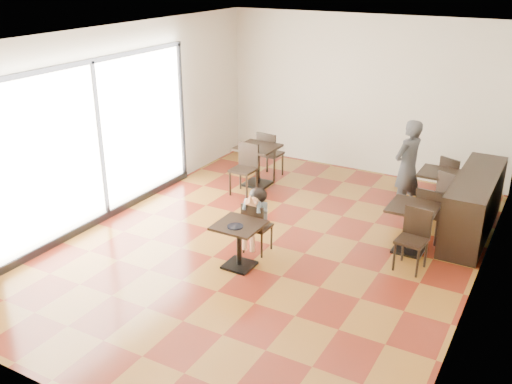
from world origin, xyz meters
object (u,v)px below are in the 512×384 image
Objects in this scene: cafe_table_back at (438,192)px; chair_back_b at (439,200)px; child_chair at (258,227)px; chair_mid_b at (412,241)px; cafe_table_left at (258,166)px; chair_back_a at (453,179)px; adult_patron at (407,167)px; child_table at (239,246)px; child at (258,220)px; chair_left_b at (243,170)px; cafe_table_mid at (411,229)px; chair_left_a at (271,154)px; chair_mid_a at (430,213)px.

chair_back_b is (0.14, -0.55, 0.07)m from cafe_table_back.
child_chair is 2.27m from chair_mid_b.
chair_back_a is at bearing 15.97° from cafe_table_left.
cafe_table_left is (-2.89, -0.16, -0.44)m from adult_patron.
cafe_table_back is at bearing 143.77° from adult_patron.
chair_back_b is (2.18, 2.89, 0.10)m from child_table.
child is 1.29× the size of cafe_table_left.
chair_left_b is at bearing 47.10° from chair_back_a.
child_chair is 1.10× the size of cafe_table_mid.
cafe_table_mid is at bearing 110.46° from chair_mid_b.
child_table is 0.83× the size of child_chair.
chair_back_b is (0.00, -1.10, 0.00)m from chair_back_a.
adult_patron is 1.90× the size of chair_back_a.
child_table is at bearing -59.55° from chair_left_b.
chair_left_a reaches higher than chair_back_b.
adult_patron is 1.74× the size of chair_left_b.
adult_patron reaches higher than chair_mid_a.
chair_left_b is 1.10× the size of chair_back_b.
chair_left_b reaches higher than chair_mid_b.
chair_back_b is at bearing -133.03° from child_chair.
child_table is 0.91× the size of cafe_table_mid.
chair_mid_b reaches higher than cafe_table_left.
chair_left_a is (0.00, 0.55, 0.08)m from cafe_table_left.
adult_patron is (1.53, 2.59, 0.32)m from child.
chair_left_b is at bearing 165.24° from chair_mid_b.
child_table is 0.76× the size of chair_mid_b.
child reaches higher than child_table.
child is at bearing 90.00° from child_table.
chair_mid_b is at bearing -66.65° from chair_back_b.
child is 1.07× the size of chair_left_a.
chair_back_a is (3.54, 0.46, -0.04)m from chair_left_a.
chair_left_a is (-1.36, 3.53, 0.14)m from child_table.
child_table is 4.55m from chair_back_a.
child is at bearing -52.89° from chair_left_b.
cafe_table_left is 1.10× the size of cafe_table_back.
child_chair is 0.91× the size of chair_mid_b.
chair_mid_a is at bearing 74.57° from cafe_table_mid.
chair_back_b reaches higher than cafe_table_mid.
child_table is 0.78× the size of chair_back_a.
chair_left_a and chair_left_b have the same top height.
adult_patron is at bearing 59.37° from child.
chair_mid_a is at bearing -1.54° from chair_left_b.
child_chair is 0.49× the size of adult_patron.
cafe_table_mid is (2.03, 1.15, -0.04)m from child_chair.
chair_left_b is (-3.40, -1.01, 0.12)m from cafe_table_back.
chair_back_b is at bearing 46.97° from child.
adult_patron reaches higher than chair_left_b.
chair_left_a is at bearing 114.48° from child.
chair_left_a reaches higher than child_table.
cafe_table_back is 0.76× the size of chair_left_a.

